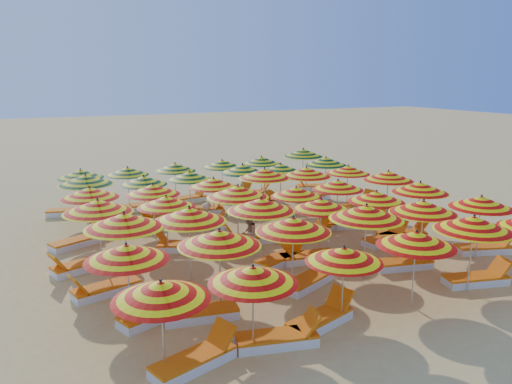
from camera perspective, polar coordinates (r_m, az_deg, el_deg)
ground at (r=17.03m, az=0.72°, el=-5.60°), size 120.00×120.00×0.00m
umbrella_0 at (r=9.29m, az=-10.81°, el=-11.03°), size 2.17×2.17×1.91m
umbrella_1 at (r=9.85m, az=-0.35°, el=-9.47°), size 1.91×1.91×1.89m
umbrella_2 at (r=11.22m, az=10.02°, el=-7.08°), size 1.94×1.94×1.84m
umbrella_3 at (r=12.32m, az=17.84°, el=-5.14°), size 2.30×2.30×1.96m
umbrella_4 at (r=13.71m, az=23.62°, el=-3.33°), size 1.98×1.98×2.08m
umbrella_6 at (r=11.24m, az=-14.57°, el=-6.71°), size 1.86×1.86×1.96m
umbrella_7 at (r=11.53m, az=-4.20°, el=-5.28°), size 2.51×2.51×2.07m
umbrella_8 at (r=12.60m, az=4.28°, el=-3.75°), size 2.27×2.27×2.05m
umbrella_9 at (r=13.75m, az=12.50°, el=-2.28°), size 2.62×2.62×2.14m
umbrella_10 at (r=15.05m, az=18.58°, el=-1.63°), size 2.45×2.45×2.05m
umbrella_11 at (r=16.46m, az=24.34°, el=-1.06°), size 2.12×2.12×2.00m
umbrella_12 at (r=13.06m, az=-14.84°, el=-3.18°), size 2.12×2.12×2.15m
umbrella_13 at (r=13.42m, az=-7.63°, el=-2.57°), size 2.10×2.10×2.11m
umbrella_14 at (r=14.34m, az=0.60°, el=-1.46°), size 2.23×2.23×2.10m
umbrella_15 at (r=15.25m, az=7.45°, el=-1.40°), size 2.32×2.32×1.89m
umbrella_16 at (r=16.45m, az=13.60°, el=-0.51°), size 2.24×2.24×1.92m
umbrella_17 at (r=17.73m, az=18.25°, el=0.48°), size 2.31×2.31×2.03m
umbrella_18 at (r=14.86m, az=-17.62°, el=-1.55°), size 2.35×2.35×2.11m
umbrella_19 at (r=15.60m, az=-10.23°, el=-1.10°), size 2.21×2.21×1.92m
umbrella_20 at (r=15.95m, az=-2.09°, el=0.07°), size 2.10×2.10×2.12m
umbrella_21 at (r=16.96m, az=4.60°, el=0.02°), size 2.31×2.31×1.85m
umbrella_22 at (r=17.91m, az=9.33°, el=0.81°), size 2.11×2.11×1.93m
umbrella_23 at (r=19.45m, az=14.88°, el=1.80°), size 1.93×1.93×2.04m
umbrella_24 at (r=17.08m, az=-18.47°, el=-0.08°), size 2.22×2.22×2.01m
umbrella_25 at (r=17.24m, az=-11.72°, el=0.29°), size 2.45×2.45×1.95m
umbrella_26 at (r=18.23m, az=-4.88°, el=1.08°), size 2.29×2.29×1.91m
umbrella_27 at (r=19.02m, az=0.98°, el=2.14°), size 2.43×2.43×2.10m
umbrella_28 at (r=19.57m, az=5.79°, el=2.29°), size 2.05×2.05×2.07m
umbrella_29 at (r=21.01m, az=10.49°, el=2.52°), size 1.84×1.84×1.92m
umbrella_30 at (r=18.94m, az=-18.91°, el=1.35°), size 2.56×2.56×2.09m
umbrella_31 at (r=19.22m, az=-12.71°, el=1.31°), size 2.33×2.33×1.87m
umbrella_32 at (r=19.83m, az=-7.61°, el=1.86°), size 1.92×1.92×1.86m
umbrella_33 at (r=20.54m, az=-1.56°, el=2.68°), size 2.22×2.22×1.99m
umbrella_34 at (r=21.43m, az=2.85°, el=2.80°), size 1.93×1.93×1.86m
umbrella_35 at (r=22.44m, az=7.98°, el=3.50°), size 2.18×2.18×2.02m
umbrella_36 at (r=21.03m, az=-19.40°, el=1.97°), size 2.25×2.25×1.90m
umbrella_37 at (r=21.29m, az=-14.48°, el=2.32°), size 1.90×1.90×1.86m
umbrella_38 at (r=21.69m, az=-9.25°, el=2.82°), size 2.12×2.12×1.88m
umbrella_39 at (r=22.38m, az=-3.90°, el=3.25°), size 2.18×2.18×1.88m
umbrella_40 at (r=23.11m, az=0.63°, el=3.64°), size 2.07×2.07×1.90m
umbrella_41 at (r=24.36m, az=5.41°, el=4.48°), size 2.62×2.62×2.10m
lounger_0 at (r=10.13m, az=-6.96°, el=-18.52°), size 1.83×1.08×0.69m
lounger_1 at (r=10.77m, az=2.61°, el=-16.37°), size 1.82×0.94×0.69m
lounger_2 at (r=11.59m, az=7.45°, el=-14.22°), size 1.83×1.08×0.69m
lounger_3 at (r=14.80m, az=23.94°, el=-9.07°), size 1.82×0.98×0.69m
lounger_4 at (r=11.95m, az=-11.71°, el=-13.52°), size 1.83×1.13×0.69m
lounger_5 at (r=11.83m, az=-6.53°, el=-13.59°), size 1.80×0.86×0.69m
lounger_6 at (r=13.56m, az=6.09°, el=-9.99°), size 1.82×1.24×0.69m
lounger_7 at (r=15.26m, az=16.56°, el=-7.81°), size 1.82×0.95×0.69m
lounger_8 at (r=17.44m, az=24.69°, el=-5.86°), size 1.83×1.09×0.69m
lounger_9 at (r=13.53m, az=-16.91°, el=-10.56°), size 1.82×0.98×0.69m
lounger_10 at (r=15.01m, az=2.84°, el=-7.60°), size 1.82×1.21×0.69m
lounger_11 at (r=15.21m, az=5.84°, el=-7.38°), size 1.79×0.80×0.69m
lounger_12 at (r=17.34m, az=14.57°, el=-5.16°), size 1.81×0.92×0.69m
lounger_13 at (r=17.93m, az=16.34°, el=-4.67°), size 1.83×1.11×0.69m
lounger_14 at (r=15.29m, az=-19.41°, el=-7.97°), size 1.83×1.09×0.69m
lounger_15 at (r=16.23m, az=-8.35°, el=-6.12°), size 1.82×1.21×0.69m
lounger_16 at (r=16.79m, az=-0.73°, el=-5.33°), size 1.81×0.89×0.69m
lounger_17 at (r=17.74m, az=6.02°, el=-4.38°), size 1.76×0.66×0.69m
lounger_18 at (r=18.68m, az=10.21°, el=-3.63°), size 1.82×1.19×0.69m
lounger_19 at (r=19.64m, az=13.15°, el=-2.94°), size 1.83×1.12×0.69m
lounger_20 at (r=17.50m, az=-19.75°, el=-5.35°), size 1.82×1.23×0.69m
lounger_21 at (r=18.33m, az=-6.13°, el=-3.82°), size 1.83×1.14×0.69m
lounger_22 at (r=21.64m, az=11.68°, el=-1.39°), size 1.82×1.02×0.69m
lounger_23 at (r=19.61m, az=-11.01°, el=-2.86°), size 1.82×1.23×0.69m
lounger_24 at (r=20.46m, az=-6.01°, el=-2.02°), size 1.83×1.11×0.69m
lounger_25 at (r=21.25m, az=-0.21°, el=-1.38°), size 1.78×0.73×0.69m
lounger_26 at (r=21.60m, az=1.23°, el=-1.15°), size 1.82×1.25×0.69m
lounger_27 at (r=22.51m, az=6.47°, el=-0.64°), size 1.82×1.01×0.69m
lounger_28 at (r=21.41m, az=-20.46°, el=-2.11°), size 1.82×1.01×0.69m
lounger_29 at (r=21.51m, az=-12.58°, el=-1.52°), size 1.78×0.75×0.69m
lounger_30 at (r=22.38m, az=-7.80°, el=-0.76°), size 1.80×0.83×0.69m
lounger_31 at (r=22.82m, az=-2.37°, el=-0.39°), size 1.82×1.21×0.69m
lounger_32 at (r=23.22m, az=-0.52°, el=-0.14°), size 1.83×1.06×0.69m
lounger_33 at (r=24.73m, az=6.60°, el=0.59°), size 1.83×1.12×0.69m
beachgoer_b at (r=15.76m, az=-0.83°, el=-4.73°), size 0.75×0.78×1.26m
beachgoer_a at (r=16.03m, az=-5.54°, el=-3.91°), size 0.57×0.67×1.57m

